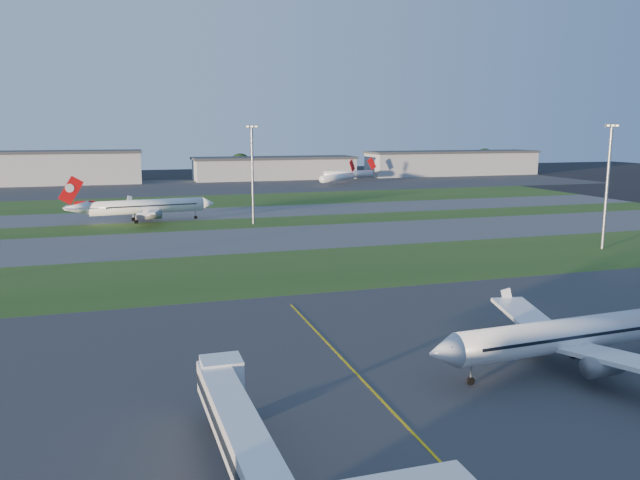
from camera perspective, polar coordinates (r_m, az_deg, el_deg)
name	(u,v)px	position (r m, az deg, el deg)	size (l,w,h in m)	color
ground	(319,394)	(60.57, -0.05, -13.87)	(700.00, 700.00, 0.00)	black
apron_near	(319,394)	(60.57, -0.05, -13.87)	(300.00, 70.00, 0.01)	#333335
grass_strip_a	(231,274)	(108.98, -8.14, -3.08)	(300.00, 34.00, 0.01)	#294F1A
taxiway_a	(207,242)	(141.03, -10.27, -0.14)	(300.00, 32.00, 0.01)	#515154
grass_strip_b	(195,225)	(165.56, -11.34, 1.32)	(300.00, 18.00, 0.01)	#294F1A
taxiway_b	(187,215)	(187.25, -12.04, 2.29)	(300.00, 26.00, 0.01)	#515154
grass_strip_c	(178,202)	(219.90, -12.84, 3.38)	(300.00, 40.00, 0.01)	#294F1A
apron_far	(167,187)	(279.47, -13.81, 4.72)	(400.00, 80.00, 0.01)	#333335
yellow_line	(369,387)	(62.10, 4.48, -13.28)	(0.25, 60.00, 0.02)	gold
jet_bridge	(245,447)	(43.41, -6.86, -18.29)	(4.20, 26.90, 6.20)	silver
airliner_parked	(571,335)	(70.01, 21.95, -8.08)	(33.35, 28.25, 10.40)	white
airliner_taxiing	(146,207)	(174.59, -15.60, 2.94)	(37.09, 31.30, 11.59)	white
mini_jet_near	(338,177)	(284.78, 1.64, 5.76)	(23.08, 19.65, 9.48)	white
mini_jet_far	(349,174)	(307.61, 2.63, 6.07)	(28.61, 5.94, 9.48)	white
light_mast_centre	(252,168)	(164.22, -6.20, 6.58)	(3.20, 0.70, 25.80)	gray
light_mast_east	(608,178)	(141.40, 24.82, 5.17)	(3.20, 0.70, 25.80)	gray
hangar_west	(61,167)	(309.71, -22.60, 6.15)	(71.40, 23.00, 15.20)	gray
hangar_east	(275,168)	(316.63, -4.16, 6.59)	(81.60, 23.00, 11.20)	gray
hangar_far_east	(452,163)	(352.81, 11.98, 6.92)	(96.90, 23.00, 13.20)	gray
tree_mid_west	(119,169)	(319.48, -17.92, 6.20)	(9.90, 9.90, 10.80)	black
tree_mid_east	(240,165)	(327.28, -7.30, 6.86)	(11.55, 11.55, 12.60)	black
tree_east	(376,164)	(346.30, 5.17, 6.96)	(10.45, 10.45, 11.40)	black
tree_far_east	(484,159)	(381.75, 14.79, 7.15)	(12.65, 12.65, 13.80)	black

